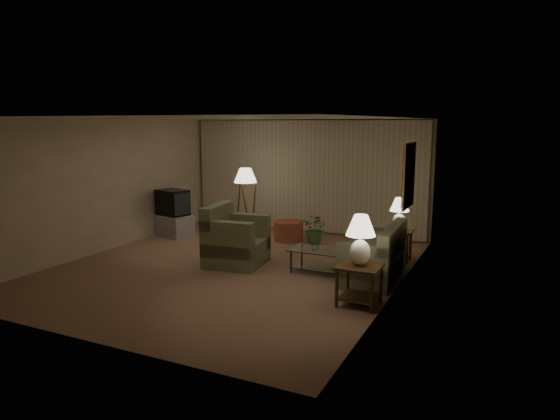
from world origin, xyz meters
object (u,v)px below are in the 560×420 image
object	(u,v)px
crt_tv	(173,202)
floor_lamp	(246,201)
coffee_table	(323,258)
vase	(315,245)
tv_cabinet	(174,226)
ottoman	(288,231)
armchair	(236,241)
sofa	(373,257)
side_table_near	(359,277)
table_lamp_far	(399,211)
side_table_far	(398,240)
table_lamp_near	(361,236)

from	to	relation	value
crt_tv	floor_lamp	world-z (taller)	floor_lamp
coffee_table	vase	distance (m)	0.26
tv_cabinet	crt_tv	size ratio (longest dim) A/B	1.26
vase	ottoman	bearing A→B (deg)	125.52
armchair	floor_lamp	size ratio (longest dim) A/B	0.80
tv_cabinet	sofa	bearing A→B (deg)	2.02
sofa	floor_lamp	distance (m)	3.90
side_table_near	crt_tv	bearing A→B (deg)	154.51
table_lamp_far	side_table_near	bearing A→B (deg)	-90.00
sofa	table_lamp_far	size ratio (longest dim) A/B	2.74
coffee_table	crt_tv	size ratio (longest dim) A/B	1.45
sofa	coffee_table	bearing A→B (deg)	-85.18
side_table_near	ottoman	size ratio (longest dim) A/B	0.93
side_table_far	ottoman	bearing A→B (deg)	166.22
ottoman	table_lamp_near	bearing A→B (deg)	-51.28
sofa	coffee_table	distance (m)	0.89
side_table_near	vase	bearing A→B (deg)	133.27
side_table_near	tv_cabinet	bearing A→B (deg)	154.51
floor_lamp	side_table_far	bearing A→B (deg)	-7.82
vase	coffee_table	bearing A→B (deg)	0.00
ottoman	side_table_near	bearing A→B (deg)	-51.28
table_lamp_near	crt_tv	size ratio (longest dim) A/B	0.93
table_lamp_far	floor_lamp	world-z (taller)	floor_lamp
floor_lamp	vase	world-z (taller)	floor_lamp
crt_tv	vase	world-z (taller)	crt_tv
sofa	tv_cabinet	distance (m)	5.18
armchair	crt_tv	distance (m)	2.90
side_table_near	coffee_table	bearing A→B (deg)	129.40
ottoman	sofa	bearing A→B (deg)	-37.66
table_lamp_near	crt_tv	world-z (taller)	table_lamp_near
armchair	vase	world-z (taller)	armchair
table_lamp_far	coffee_table	xyz separation A→B (m)	(-1.03, -1.35, -0.69)
armchair	side_table_near	xyz separation A→B (m)	(2.68, -1.08, -0.02)
floor_lamp	crt_tv	bearing A→B (deg)	-158.84
coffee_table	vase	size ratio (longest dim) A/B	7.11
tv_cabinet	vase	world-z (taller)	vase
floor_lamp	ottoman	world-z (taller)	floor_lamp
sofa	side_table_near	xyz separation A→B (m)	(0.15, -1.35, 0.05)
coffee_table	ottoman	size ratio (longest dim) A/B	1.76
side_table_far	table_lamp_near	distance (m)	2.68
table_lamp_near	tv_cabinet	world-z (taller)	table_lamp_near
coffee_table	tv_cabinet	world-z (taller)	tv_cabinet
side_table_far	side_table_near	bearing A→B (deg)	-90.00
side_table_far	table_lamp_far	distance (m)	0.57
vase	sofa	bearing A→B (deg)	5.56
table_lamp_near	coffee_table	world-z (taller)	table_lamp_near
armchair	table_lamp_near	size ratio (longest dim) A/B	1.74
side_table_near	tv_cabinet	size ratio (longest dim) A/B	0.61
tv_cabinet	ottoman	xyz separation A→B (m)	(2.61, 0.76, -0.03)
tv_cabinet	crt_tv	bearing A→B (deg)	0.00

